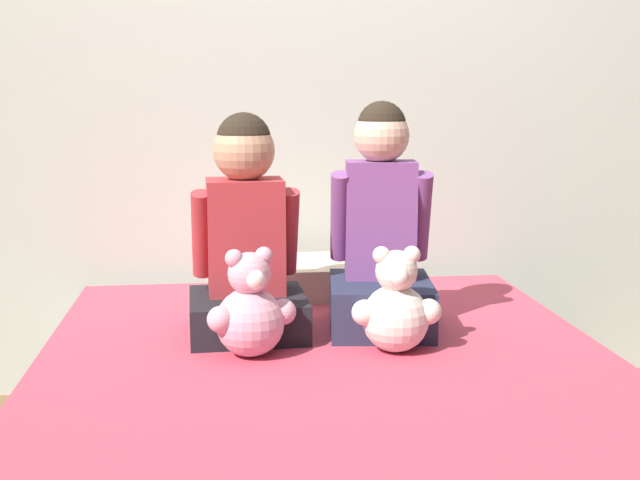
# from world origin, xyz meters

# --- Properties ---
(wall_behind_bed) EXTENTS (8.00, 0.06, 2.50)m
(wall_behind_bed) POSITION_xyz_m (0.00, 1.08, 1.25)
(wall_behind_bed) COLOR beige
(wall_behind_bed) RESTS_ON ground_plane
(bed) EXTENTS (1.55, 1.90, 0.44)m
(bed) POSITION_xyz_m (0.00, 0.00, 0.22)
(bed) COLOR #2D2D33
(bed) RESTS_ON ground_plane
(child_on_left) EXTENTS (0.34, 0.32, 0.63)m
(child_on_left) POSITION_xyz_m (-0.20, 0.32, 0.71)
(child_on_left) COLOR black
(child_on_left) RESTS_ON bed
(child_on_right) EXTENTS (0.33, 0.36, 0.66)m
(child_on_right) POSITION_xyz_m (0.19, 0.32, 0.71)
(child_on_right) COLOR #282D47
(child_on_right) RESTS_ON bed
(teddy_bear_held_by_left_child) EXTENTS (0.23, 0.18, 0.29)m
(teddy_bear_held_by_left_child) POSITION_xyz_m (-0.20, 0.10, 0.56)
(teddy_bear_held_by_left_child) COLOR #DBA3B2
(teddy_bear_held_by_left_child) RESTS_ON bed
(teddy_bear_held_by_right_child) EXTENTS (0.24, 0.18, 0.29)m
(teddy_bear_held_by_right_child) POSITION_xyz_m (0.18, 0.09, 0.56)
(teddy_bear_held_by_right_child) COLOR silver
(teddy_bear_held_by_right_child) RESTS_ON bed
(pillow_at_headboard) EXTENTS (0.51, 0.34, 0.11)m
(pillow_at_headboard) POSITION_xyz_m (0.00, 0.75, 0.50)
(pillow_at_headboard) COLOR beige
(pillow_at_headboard) RESTS_ON bed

